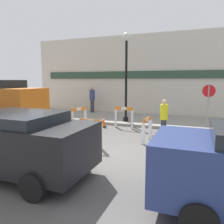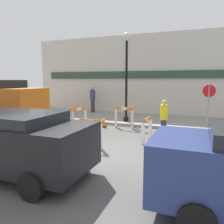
{
  "view_description": "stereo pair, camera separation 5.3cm",
  "coord_description": "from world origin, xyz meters",
  "px_view_note": "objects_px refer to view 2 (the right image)",
  "views": [
    {
      "loc": [
        2.78,
        -6.38,
        2.43
      ],
      "look_at": [
        -0.74,
        2.78,
        1.0
      ],
      "focal_mm": 35.0,
      "sensor_mm": 36.0,
      "label": 1
    },
    {
      "loc": [
        2.83,
        -6.37,
        2.43
      ],
      "look_at": [
        -0.74,
        2.78,
        1.0
      ],
      "focal_mm": 35.0,
      "sensor_mm": 36.0,
      "label": 2
    }
  ],
  "objects_px": {
    "stop_sign": "(209,99)",
    "parked_car_1": "(17,140)",
    "streetlamp_post": "(127,65)",
    "person_pedestrian": "(93,99)",
    "person_worker": "(164,117)"
  },
  "relations": [
    {
      "from": "stop_sign",
      "to": "parked_car_1",
      "type": "distance_m",
      "value": 8.78
    },
    {
      "from": "stop_sign",
      "to": "streetlamp_post",
      "type": "bearing_deg",
      "value": 10.78
    },
    {
      "from": "person_pedestrian",
      "to": "person_worker",
      "type": "bearing_deg",
      "value": 150.89
    },
    {
      "from": "person_worker",
      "to": "parked_car_1",
      "type": "height_order",
      "value": "parked_car_1"
    },
    {
      "from": "person_worker",
      "to": "parked_car_1",
      "type": "xyz_separation_m",
      "value": [
        -2.96,
        -5.14,
        0.05
      ]
    },
    {
      "from": "streetlamp_post",
      "to": "person_pedestrian",
      "type": "height_order",
      "value": "streetlamp_post"
    },
    {
      "from": "parked_car_1",
      "to": "streetlamp_post",
      "type": "bearing_deg",
      "value": 85.63
    },
    {
      "from": "streetlamp_post",
      "to": "person_worker",
      "type": "bearing_deg",
      "value": -43.19
    },
    {
      "from": "streetlamp_post",
      "to": "person_pedestrian",
      "type": "relative_size",
      "value": 2.65
    },
    {
      "from": "stop_sign",
      "to": "person_pedestrian",
      "type": "bearing_deg",
      "value": -7.09
    },
    {
      "from": "stop_sign",
      "to": "person_worker",
      "type": "relative_size",
      "value": 1.28
    },
    {
      "from": "parked_car_1",
      "to": "stop_sign",
      "type": "bearing_deg",
      "value": 57.05
    },
    {
      "from": "stop_sign",
      "to": "person_worker",
      "type": "height_order",
      "value": "stop_sign"
    },
    {
      "from": "person_worker",
      "to": "person_pedestrian",
      "type": "bearing_deg",
      "value": -55.66
    },
    {
      "from": "streetlamp_post",
      "to": "person_worker",
      "type": "height_order",
      "value": "streetlamp_post"
    }
  ]
}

